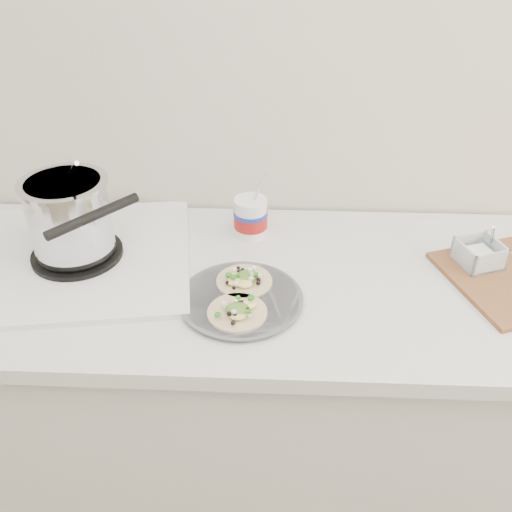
{
  "coord_description": "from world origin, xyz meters",
  "views": [
    {
      "loc": [
        -0.01,
        0.3,
        1.72
      ],
      "look_at": [
        -0.06,
        1.41,
        0.96
      ],
      "focal_mm": 40.0,
      "sensor_mm": 36.0,
      "label": 1
    }
  ],
  "objects": [
    {
      "name": "counter",
      "position": [
        0.0,
        1.43,
        0.45
      ],
      "size": [
        2.44,
        0.66,
        0.9
      ],
      "color": "silver",
      "rests_on": "ground"
    },
    {
      "name": "stove",
      "position": [
        -0.51,
        1.46,
        0.99
      ],
      "size": [
        0.62,
        0.59,
        0.26
      ],
      "rotation": [
        0.0,
        0.0,
        0.15
      ],
      "color": "silver",
      "rests_on": "counter"
    },
    {
      "name": "taco_plate",
      "position": [
        -0.09,
        1.31,
        0.92
      ],
      "size": [
        0.28,
        0.28,
        0.04
      ],
      "rotation": [
        0.0,
        0.0,
        -0.34
      ],
      "color": "#58595F",
      "rests_on": "counter"
    },
    {
      "name": "tub",
      "position": [
        -0.08,
        1.6,
        0.96
      ],
      "size": [
        0.09,
        0.09,
        0.2
      ],
      "rotation": [
        0.0,
        0.0,
        0.12
      ],
      "color": "white",
      "rests_on": "counter"
    }
  ]
}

